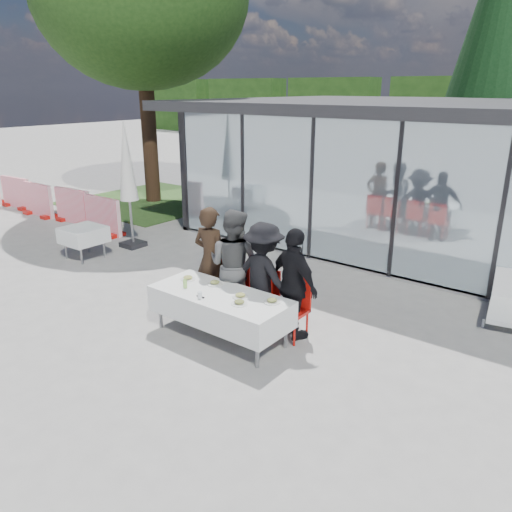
% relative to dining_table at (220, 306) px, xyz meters
% --- Properties ---
extents(ground, '(90.00, 90.00, 0.00)m').
position_rel_dining_table_xyz_m(ground, '(0.02, 0.06, -0.54)').
color(ground, gray).
rests_on(ground, ground).
extents(pavilion, '(14.80, 8.80, 3.44)m').
position_rel_dining_table_xyz_m(pavilion, '(2.02, 8.22, 1.61)').
color(pavilion, gray).
rests_on(pavilion, ground).
extents(treeline, '(62.50, 2.00, 4.40)m').
position_rel_dining_table_xyz_m(treeline, '(-1.98, 28.06, 1.66)').
color(treeline, '#183511').
rests_on(treeline, ground).
extents(dining_table, '(2.26, 0.96, 0.75)m').
position_rel_dining_table_xyz_m(dining_table, '(0.00, 0.00, 0.00)').
color(dining_table, white).
rests_on(dining_table, ground).
extents(diner_a, '(0.73, 0.73, 1.86)m').
position_rel_dining_table_xyz_m(diner_a, '(-0.83, 0.71, 0.39)').
color(diner_a, '#302115').
rests_on(diner_a, ground).
extents(diner_chair_a, '(0.44, 0.44, 0.97)m').
position_rel_dining_table_xyz_m(diner_chair_a, '(-0.83, 0.75, -0.00)').
color(diner_chair_a, '#B2110B').
rests_on(diner_chair_a, ground).
extents(diner_b, '(1.04, 1.04, 1.90)m').
position_rel_dining_table_xyz_m(diner_b, '(-0.31, 0.71, 0.41)').
color(diner_b, '#555555').
rests_on(diner_b, ground).
extents(diner_chair_b, '(0.44, 0.44, 0.97)m').
position_rel_dining_table_xyz_m(diner_chair_b, '(-0.31, 0.75, -0.00)').
color(diner_chair_b, '#B2110B').
rests_on(diner_chair_b, ground).
extents(diner_c, '(1.28, 1.28, 1.77)m').
position_rel_dining_table_xyz_m(diner_c, '(0.31, 0.71, 0.35)').
color(diner_c, black).
rests_on(diner_c, ground).
extents(diner_chair_c, '(0.44, 0.44, 0.97)m').
position_rel_dining_table_xyz_m(diner_chair_c, '(0.31, 0.75, -0.00)').
color(diner_chair_c, '#B2110B').
rests_on(diner_chair_c, ground).
extents(diner_d, '(1.32, 1.32, 1.78)m').
position_rel_dining_table_xyz_m(diner_d, '(0.89, 0.71, 0.35)').
color(diner_d, black).
rests_on(diner_d, ground).
extents(diner_chair_d, '(0.44, 0.44, 0.97)m').
position_rel_dining_table_xyz_m(diner_chair_d, '(0.89, 0.75, -0.00)').
color(diner_chair_d, '#B2110B').
rests_on(diner_chair_d, ground).
extents(plate_a, '(0.25, 0.25, 0.07)m').
position_rel_dining_table_xyz_m(plate_a, '(-0.80, 0.11, 0.24)').
color(plate_a, silver).
rests_on(plate_a, dining_table).
extents(plate_b, '(0.25, 0.25, 0.07)m').
position_rel_dining_table_xyz_m(plate_b, '(-0.30, 0.23, 0.24)').
color(plate_b, silver).
rests_on(plate_b, dining_table).
extents(plate_c, '(0.25, 0.25, 0.07)m').
position_rel_dining_table_xyz_m(plate_c, '(0.35, 0.08, 0.24)').
color(plate_c, silver).
rests_on(plate_c, dining_table).
extents(plate_d, '(0.25, 0.25, 0.07)m').
position_rel_dining_table_xyz_m(plate_d, '(0.84, 0.21, 0.24)').
color(plate_d, silver).
rests_on(plate_d, dining_table).
extents(plate_extra, '(0.25, 0.25, 0.07)m').
position_rel_dining_table_xyz_m(plate_extra, '(0.50, -0.13, 0.24)').
color(plate_extra, silver).
rests_on(plate_extra, dining_table).
extents(juice_bottle, '(0.06, 0.06, 0.13)m').
position_rel_dining_table_xyz_m(juice_bottle, '(-0.59, -0.16, 0.28)').
color(juice_bottle, '#88C351').
rests_on(juice_bottle, dining_table).
extents(drinking_glasses, '(0.07, 0.07, 0.10)m').
position_rel_dining_table_xyz_m(drinking_glasses, '(-0.12, -0.31, 0.26)').
color(drinking_glasses, silver).
rests_on(drinking_glasses, dining_table).
extents(folded_eyeglasses, '(0.14, 0.03, 0.01)m').
position_rel_dining_table_xyz_m(folded_eyeglasses, '(-0.13, -0.29, 0.22)').
color(folded_eyeglasses, black).
rests_on(folded_eyeglasses, dining_table).
extents(spare_table_left, '(0.86, 0.86, 0.74)m').
position_rel_dining_table_xyz_m(spare_table_left, '(-5.04, 0.98, 0.02)').
color(spare_table_left, white).
rests_on(spare_table_left, ground).
extents(market_umbrella, '(0.50, 0.50, 3.00)m').
position_rel_dining_table_xyz_m(market_umbrella, '(-4.87, 2.22, 1.38)').
color(market_umbrella, black).
rests_on(market_umbrella, ground).
extents(construction_barriers, '(9.40, 0.60, 1.00)m').
position_rel_dining_table_xyz_m(construction_barriers, '(-10.43, 2.58, -0.10)').
color(construction_barriers, red).
rests_on(construction_barriers, ground).
extents(lounger, '(0.81, 1.41, 0.72)m').
position_rel_dining_table_xyz_m(lounger, '(3.41, 3.62, -0.28)').
color(lounger, white).
rests_on(lounger, ground).
extents(conifer_tree, '(4.00, 4.00, 10.50)m').
position_rel_dining_table_xyz_m(conifer_tree, '(0.52, 13.06, 5.45)').
color(conifer_tree, '#382316').
rests_on(conifer_tree, ground).
extents(grass_patch, '(5.00, 5.00, 0.02)m').
position_rel_dining_table_xyz_m(grass_patch, '(-8.48, 6.06, -0.53)').
color(grass_patch, '#385926').
rests_on(grass_patch, ground).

